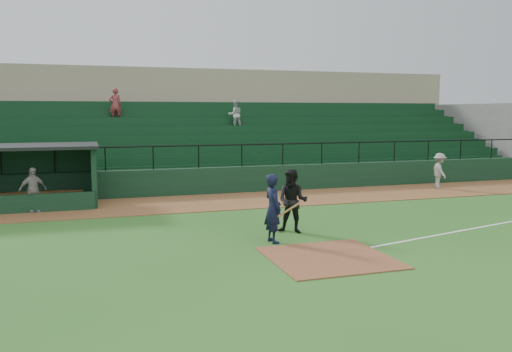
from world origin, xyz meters
name	(u,v)px	position (x,y,z in m)	size (l,w,h in m)	color
ground	(313,248)	(0.00, 0.00, 0.00)	(90.00, 90.00, 0.00)	#2A5E1E
warning_track	(234,201)	(0.00, 8.00, 0.01)	(40.00, 4.00, 0.03)	brown
home_plate_dirt	(329,257)	(0.00, -1.00, 0.01)	(3.00, 3.00, 0.03)	brown
stadium_structure	(193,137)	(0.00, 16.46, 2.30)	(38.00, 13.08, 6.40)	black
batter_at_plate	(273,208)	(-0.80, 0.96, 0.98)	(1.07, 0.76, 1.95)	black
umpire	(293,201)	(0.17, 1.91, 0.98)	(0.95, 0.74, 1.95)	black
runner	(440,171)	(10.32, 8.33, 0.88)	(1.10, 0.63, 1.70)	gray
dugout_player_a	(33,190)	(-7.66, 7.80, 0.85)	(0.97, 0.40, 1.65)	gray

